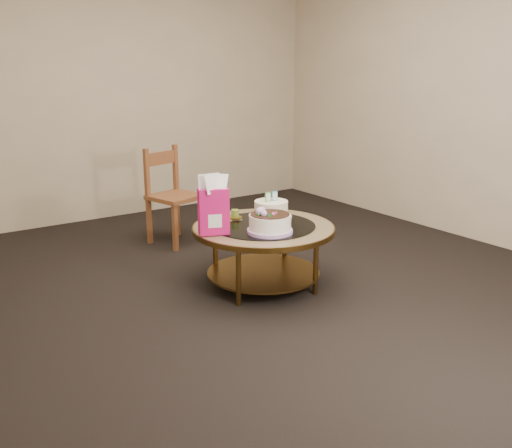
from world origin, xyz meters
TOP-DOWN VIEW (x-y plane):
  - ground at (0.00, 0.00)m, footprint 5.00×5.00m
  - room_walls at (0.00, 0.00)m, footprint 4.52×5.02m
  - coffee_table at (0.00, -0.00)m, footprint 1.02×1.02m
  - decorated_cake at (-0.07, -0.18)m, footprint 0.31×0.31m
  - cream_cake at (0.17, 0.14)m, footprint 0.31×0.31m
  - gift_bag at (-0.40, 0.03)m, footprint 0.23×0.20m
  - pillar_candle at (-0.08, 0.25)m, footprint 0.12×0.12m
  - dining_chair at (-0.05, 1.32)m, footprint 0.49×0.49m

SIDE VIEW (x-z plane):
  - ground at x=0.00m, z-range 0.00..0.00m
  - coffee_table at x=0.00m, z-range 0.15..0.61m
  - dining_chair at x=-0.05m, z-range 0.01..0.86m
  - pillar_candle at x=-0.08m, z-range 0.44..0.53m
  - decorated_cake at x=-0.07m, z-range 0.43..0.61m
  - cream_cake at x=0.17m, z-range 0.42..0.62m
  - gift_bag at x=-0.40m, z-range 0.46..0.86m
  - room_walls at x=0.00m, z-range 0.24..2.85m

